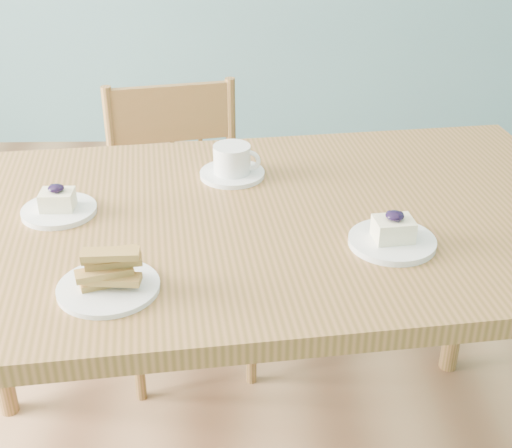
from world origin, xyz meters
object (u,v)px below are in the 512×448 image
(cheesecake_plate_near, at_px, (393,236))
(biscotti_plate, at_px, (107,277))
(cheesecake_plate_far, at_px, (58,206))
(coffee_cup, at_px, (233,163))
(dining_table, at_px, (254,247))
(dining_chair, at_px, (182,232))

(cheesecake_plate_near, height_order, biscotti_plate, biscotti_plate)
(cheesecake_plate_far, relative_size, coffee_cup, 1.04)
(cheesecake_plate_far, bearing_deg, cheesecake_plate_near, -11.98)
(dining_table, distance_m, coffee_cup, 0.24)
(biscotti_plate, bearing_deg, cheesecake_plate_far, 117.35)
(cheesecake_plate_near, bearing_deg, biscotti_plate, -164.46)
(cheesecake_plate_far, distance_m, coffee_cup, 0.43)
(cheesecake_plate_far, distance_m, biscotti_plate, 0.34)
(dining_chair, distance_m, cheesecake_plate_far, 0.71)
(cheesecake_plate_far, bearing_deg, dining_chair, 69.18)
(cheesecake_plate_far, bearing_deg, biscotti_plate, -62.65)
(cheesecake_plate_near, bearing_deg, dining_chair, 125.00)
(dining_chair, xyz_separation_m, coffee_cup, (0.17, -0.37, 0.40))
(dining_table, height_order, cheesecake_plate_near, cheesecake_plate_near)
(dining_table, height_order, biscotti_plate, biscotti_plate)
(dining_chair, xyz_separation_m, biscotti_plate, (-0.06, -0.87, 0.40))
(cheesecake_plate_far, bearing_deg, coffee_cup, 25.95)
(biscotti_plate, bearing_deg, dining_chair, 86.33)
(dining_chair, xyz_separation_m, cheesecake_plate_near, (0.50, -0.71, 0.39))
(cheesecake_plate_near, relative_size, cheesecake_plate_far, 1.09)
(biscotti_plate, bearing_deg, dining_table, 46.53)
(dining_chair, bearing_deg, cheesecake_plate_near, -66.40)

